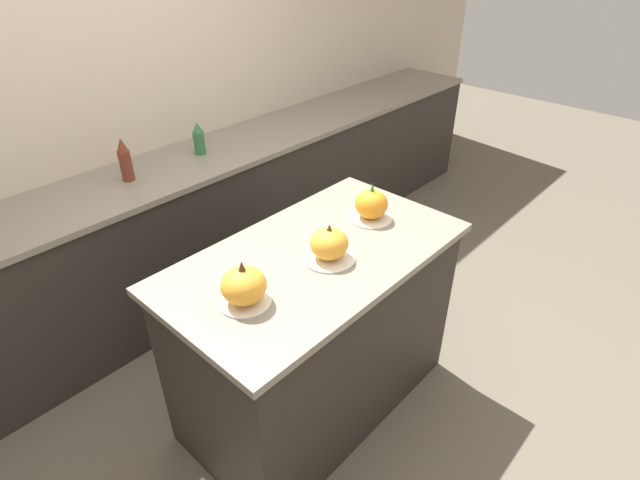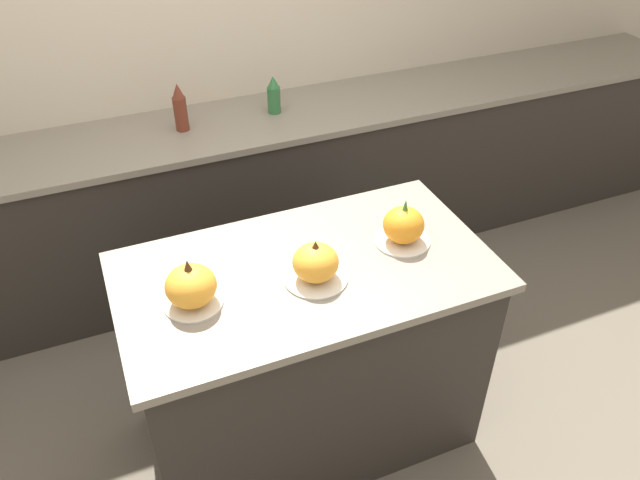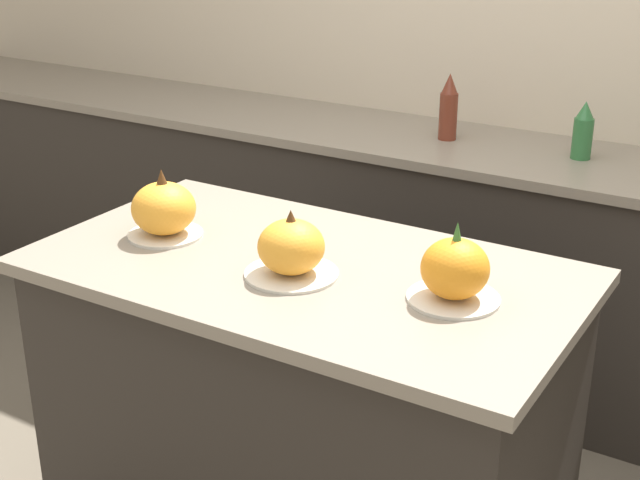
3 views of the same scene
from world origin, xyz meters
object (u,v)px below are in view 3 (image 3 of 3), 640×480
object	(u,v)px
pumpkin_cake_center	(291,249)
pumpkin_cake_right	(455,271)
pumpkin_cake_left	(164,210)
bottle_tall	(449,108)
bottle_short	(583,131)

from	to	relation	value
pumpkin_cake_center	pumpkin_cake_right	distance (m)	0.40
pumpkin_cake_left	bottle_tall	world-z (taller)	bottle_tall
pumpkin_cake_right	bottle_short	distance (m)	1.28
pumpkin_cake_right	bottle_tall	xyz separation A→B (m)	(-0.57, 1.26, 0.04)
bottle_tall	bottle_short	world-z (taller)	bottle_tall
pumpkin_cake_left	pumpkin_cake_center	xyz separation A→B (m)	(0.43, -0.04, -0.01)
bottle_tall	bottle_short	distance (m)	0.50
bottle_tall	bottle_short	xyz separation A→B (m)	(0.49, 0.01, -0.02)
pumpkin_cake_right	bottle_tall	distance (m)	1.38
pumpkin_cake_center	bottle_short	bearing A→B (deg)	76.91
bottle_short	pumpkin_cake_right	bearing A→B (deg)	-86.56
pumpkin_cake_center	pumpkin_cake_right	bearing A→B (deg)	11.29
pumpkin_cake_right	bottle_short	size ratio (longest dim) A/B	1.07
pumpkin_cake_right	bottle_short	xyz separation A→B (m)	(-0.08, 1.27, 0.02)
bottle_tall	pumpkin_cake_center	bearing A→B (deg)	-82.32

